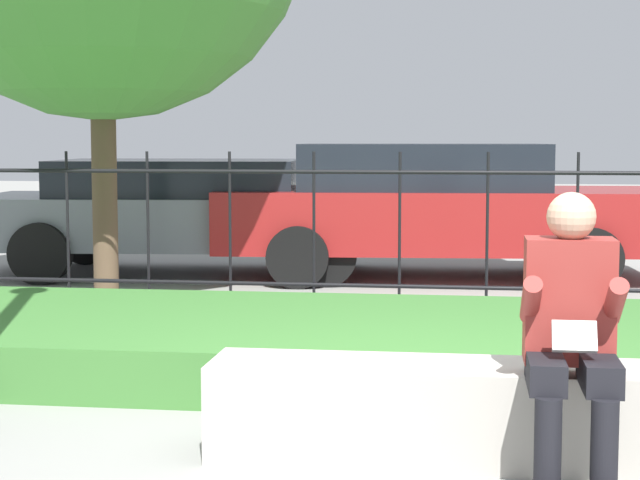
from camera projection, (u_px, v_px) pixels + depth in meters
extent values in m
plane|color=gray|center=(423.00, 459.00, 4.93)|extent=(60.00, 60.00, 0.00)
cube|color=#ADA89E|center=(452.00, 412.00, 4.89)|extent=(2.24, 0.49, 0.45)
cube|color=gray|center=(452.00, 452.00, 4.91)|extent=(2.15, 0.45, 0.08)
cylinder|color=black|center=(548.00, 442.00, 4.26)|extent=(0.11, 0.11, 0.36)
cube|color=black|center=(545.00, 371.00, 4.45)|extent=(0.15, 0.42, 0.13)
cylinder|color=black|center=(604.00, 444.00, 4.23)|extent=(0.11, 0.11, 0.36)
cube|color=black|center=(599.00, 373.00, 4.42)|extent=(0.15, 0.42, 0.13)
cube|color=maroon|center=(569.00, 300.00, 4.61)|extent=(0.38, 0.24, 0.54)
sphere|color=tan|center=(571.00, 217.00, 4.56)|extent=(0.21, 0.21, 0.21)
cylinder|color=maroon|center=(531.00, 300.00, 4.48)|extent=(0.08, 0.29, 0.24)
cylinder|color=maroon|center=(615.00, 302.00, 4.43)|extent=(0.08, 0.29, 0.24)
cube|color=beige|center=(574.00, 336.00, 4.37)|extent=(0.18, 0.09, 0.13)
cube|color=#3D7533|center=(435.00, 347.00, 6.75)|extent=(10.42, 2.32, 0.32)
cylinder|color=black|center=(443.00, 287.00, 8.65)|extent=(8.42, 0.03, 0.03)
cylinder|color=black|center=(444.00, 172.00, 8.56)|extent=(8.42, 0.03, 0.03)
cylinder|color=black|center=(68.00, 232.00, 9.04)|extent=(0.02, 0.02, 1.37)
cylinder|color=black|center=(148.00, 233.00, 8.94)|extent=(0.02, 0.02, 1.37)
cylinder|color=black|center=(230.00, 234.00, 8.85)|extent=(0.02, 0.02, 1.37)
cylinder|color=black|center=(314.00, 235.00, 8.75)|extent=(0.02, 0.02, 1.37)
cylinder|color=black|center=(400.00, 236.00, 8.66)|extent=(0.02, 0.02, 1.37)
cylinder|color=black|center=(487.00, 237.00, 8.56)|extent=(0.02, 0.02, 1.37)
cylinder|color=black|center=(577.00, 238.00, 8.46)|extent=(0.02, 0.02, 1.37)
cube|color=slate|center=(196.00, 220.00, 11.54)|extent=(4.79, 2.16, 0.54)
cube|color=black|center=(178.00, 178.00, 11.51)|extent=(2.68, 1.77, 0.38)
cylinder|color=black|center=(325.00, 255.00, 10.63)|extent=(0.64, 0.25, 0.63)
cylinder|color=black|center=(332.00, 239.00, 12.36)|extent=(0.64, 0.25, 0.63)
cylinder|color=black|center=(40.00, 253.00, 10.78)|extent=(0.64, 0.25, 0.63)
cylinder|color=black|center=(87.00, 237.00, 12.51)|extent=(0.64, 0.25, 0.63)
cube|color=maroon|center=(439.00, 219.00, 11.26)|extent=(4.71, 2.14, 0.63)
cube|color=black|center=(422.00, 166.00, 11.22)|extent=(2.64, 1.77, 0.48)
cylinder|color=black|center=(591.00, 259.00, 10.33)|extent=(0.63, 0.25, 0.62)
cylinder|color=black|center=(561.00, 241.00, 12.08)|extent=(0.63, 0.25, 0.62)
cylinder|color=black|center=(298.00, 257.00, 10.50)|extent=(0.63, 0.25, 0.62)
cylinder|color=black|center=(310.00, 240.00, 12.25)|extent=(0.63, 0.25, 0.62)
cylinder|color=brown|center=(104.00, 165.00, 9.53)|extent=(0.22, 0.22, 2.47)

